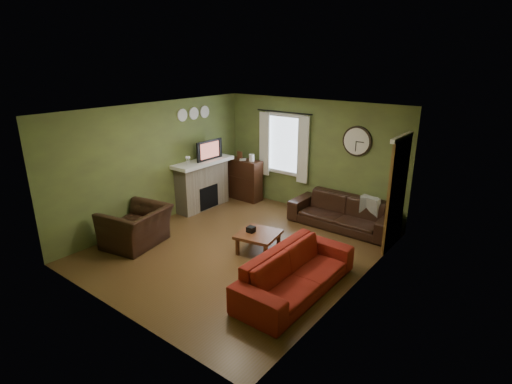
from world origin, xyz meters
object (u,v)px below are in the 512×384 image
Objects in this scene: sofa_red at (296,272)px; coffee_table at (258,242)px; bookshelf at (245,180)px; sofa_brown at (342,212)px; armchair at (136,227)px.

sofa_red is 3.16× the size of coffee_table.
bookshelf is 1.44× the size of coffee_table.
bookshelf is 2.98m from coffee_table.
armchair is at bearing -130.54° from sofa_brown.
coffee_table is (2.06, -2.13, -0.33)m from bookshelf.
bookshelf is 2.78m from sofa_brown.
sofa_brown is (2.77, -0.10, -0.19)m from bookshelf.
armchair reaches higher than coffee_table.
sofa_brown is 1.96× the size of armchair.
sofa_red is 1.45m from coffee_table.
sofa_red is (3.33, -2.82, -0.19)m from bookshelf.
sofa_brown is 2.15m from coffee_table.
sofa_red is at bearing -78.40° from sofa_brown.
coffee_table is at bearing 108.55° from armchair.
bookshelf is at bearing 49.67° from sofa_red.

